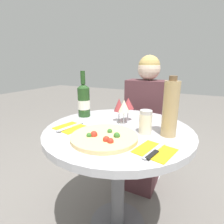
{
  "coord_description": "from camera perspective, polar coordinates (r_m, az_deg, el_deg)",
  "views": [
    {
      "loc": [
        0.39,
        -0.87,
        1.08
      ],
      "look_at": [
        -0.03,
        -0.03,
        0.82
      ],
      "focal_mm": 28.0,
      "sensor_mm": 36.0,
      "label": 1
    }
  ],
  "objects": [
    {
      "name": "wine_glass_back_right",
      "position": [
        1.12,
        5.33,
        2.7
      ],
      "size": [
        0.08,
        0.08,
        0.15
      ],
      "color": "silver",
      "rests_on": "dining_table"
    },
    {
      "name": "tall_carafe",
      "position": [
        0.92,
        18.53,
        1.05
      ],
      "size": [
        0.08,
        0.08,
        0.31
      ],
      "color": "tan",
      "rests_on": "dining_table"
    },
    {
      "name": "sugar_shaker",
      "position": [
        0.94,
        10.9,
        -3.26
      ],
      "size": [
        0.07,
        0.07,
        0.13
      ],
      "color": "silver",
      "rests_on": "dining_table"
    },
    {
      "name": "seated_diner",
      "position": [
        1.61,
        10.31,
        -5.07
      ],
      "size": [
        0.37,
        0.42,
        1.15
      ],
      "rotation": [
        0.0,
        0.0,
        3.14
      ],
      "color": "#512D33",
      "rests_on": "ground_plane"
    },
    {
      "name": "pizza_large",
      "position": [
        0.88,
        -2.37,
        -8.15
      ],
      "size": [
        0.34,
        0.34,
        0.05
      ],
      "color": "#E5C17F",
      "rests_on": "dining_table"
    },
    {
      "name": "place_setting_left",
      "position": [
        1.05,
        -13.56,
        -4.91
      ],
      "size": [
        0.18,
        0.19,
        0.01
      ],
      "color": "gold",
      "rests_on": "dining_table"
    },
    {
      "name": "wine_glass_center",
      "position": [
        1.11,
        2.32,
        2.19
      ],
      "size": [
        0.07,
        0.07,
        0.15
      ],
      "color": "silver",
      "rests_on": "dining_table"
    },
    {
      "name": "chair_behind_diner",
      "position": [
        1.77,
        11.34,
        -7.26
      ],
      "size": [
        0.37,
        0.37,
        0.83
      ],
      "rotation": [
        0.0,
        0.0,
        3.14
      ],
      "color": "silver",
      "rests_on": "ground_plane"
    },
    {
      "name": "place_setting_right",
      "position": [
        0.78,
        13.75,
        -12.24
      ],
      "size": [
        0.18,
        0.19,
        0.01
      ],
      "color": "gold",
      "rests_on": "dining_table"
    },
    {
      "name": "wine_bottle",
      "position": [
        1.24,
        -9.18,
        3.83
      ],
      "size": [
        0.08,
        0.08,
        0.32
      ],
      "color": "#23471E",
      "rests_on": "dining_table"
    },
    {
      "name": "wine_glass_front_right",
      "position": [
        1.06,
        3.98,
        1.79
      ],
      "size": [
        0.07,
        0.07,
        0.15
      ],
      "color": "silver",
      "rests_on": "dining_table"
    },
    {
      "name": "dining_table",
      "position": [
        1.08,
        2.04,
        -11.84
      ],
      "size": [
        0.85,
        0.85,
        0.72
      ],
      "color": "slate",
      "rests_on": "ground_plane"
    }
  ]
}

